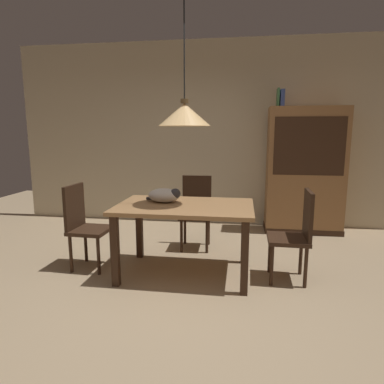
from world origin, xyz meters
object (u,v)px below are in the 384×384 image
at_px(chair_far_back, 196,208).
at_px(book_blue_wide, 282,98).
at_px(cat_sleeping, 165,195).
at_px(hutch_bookcase, 305,173).
at_px(pendant_lamp, 185,114).
at_px(chair_right_side, 296,232).
at_px(dining_table, 185,214).
at_px(book_green_slim, 278,98).
at_px(chair_left_side, 84,223).

relative_size(chair_far_back, book_blue_wide, 3.88).
xyz_separation_m(cat_sleeping, hutch_bookcase, (1.73, 1.70, 0.06)).
height_order(chair_far_back, cat_sleeping, chair_far_back).
height_order(cat_sleeping, pendant_lamp, pendant_lamp).
xyz_separation_m(chair_right_side, cat_sleeping, (-1.36, 0.09, 0.32)).
bearing_deg(chair_far_back, dining_table, -89.83).
xyz_separation_m(chair_right_side, chair_far_back, (-1.13, 0.88, 0.00)).
relative_size(chair_far_back, book_green_slim, 3.58).
relative_size(chair_right_side, chair_far_back, 1.00).
relative_size(chair_right_side, hutch_bookcase, 0.50).
bearing_deg(book_green_slim, cat_sleeping, -127.18).
xyz_separation_m(chair_left_side, cat_sleeping, (0.90, 0.09, 0.32)).
xyz_separation_m(cat_sleeping, book_green_slim, (1.29, 1.70, 1.15)).
bearing_deg(cat_sleeping, book_blue_wide, 51.62).
xyz_separation_m(dining_table, book_blue_wide, (1.12, 1.79, 1.32)).
relative_size(dining_table, hutch_bookcase, 0.76).
bearing_deg(dining_table, book_green_slim, 59.39).
relative_size(dining_table, chair_left_side, 1.51).
height_order(chair_right_side, hutch_bookcase, hutch_bookcase).
xyz_separation_m(dining_table, cat_sleeping, (-0.23, 0.09, 0.18)).
bearing_deg(pendant_lamp, chair_left_side, 179.82).
distance_m(pendant_lamp, hutch_bookcase, 2.46).
xyz_separation_m(chair_right_side, book_green_slim, (-0.07, 1.80, 1.47)).
distance_m(chair_left_side, book_green_slim, 3.19).
bearing_deg(chair_right_side, hutch_bookcase, 78.37).
bearing_deg(pendant_lamp, dining_table, -104.04).
xyz_separation_m(dining_table, chair_left_side, (-1.13, 0.00, -0.14)).
bearing_deg(chair_left_side, hutch_bookcase, 34.28).
bearing_deg(chair_far_back, chair_left_side, -142.15).
bearing_deg(pendant_lamp, book_green_slim, 59.39).
relative_size(cat_sleeping, pendant_lamp, 0.30).
bearing_deg(book_green_slim, hutch_bookcase, -0.20).
xyz_separation_m(chair_far_back, cat_sleeping, (-0.23, -0.79, 0.32)).
height_order(dining_table, chair_far_back, chair_far_back).
height_order(chair_right_side, cat_sleeping, chair_right_side).
relative_size(chair_far_back, cat_sleeping, 2.38).
height_order(chair_left_side, cat_sleeping, chair_left_side).
bearing_deg(book_blue_wide, dining_table, -121.94).
bearing_deg(chair_far_back, pendant_lamp, -89.83).
xyz_separation_m(chair_far_back, book_green_slim, (1.06, 0.92, 1.47)).
height_order(pendant_lamp, book_blue_wide, pendant_lamp).
height_order(cat_sleeping, book_green_slim, book_green_slim).
height_order(chair_right_side, chair_far_back, same).
relative_size(cat_sleeping, book_blue_wide, 1.63).
xyz_separation_m(dining_table, pendant_lamp, (0.00, 0.00, 1.01)).
distance_m(chair_far_back, cat_sleeping, 0.88).
relative_size(chair_right_side, chair_left_side, 1.00).
height_order(dining_table, hutch_bookcase, hutch_bookcase).
height_order(chair_left_side, book_blue_wide, book_blue_wide).
bearing_deg(chair_left_side, chair_far_back, 37.85).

